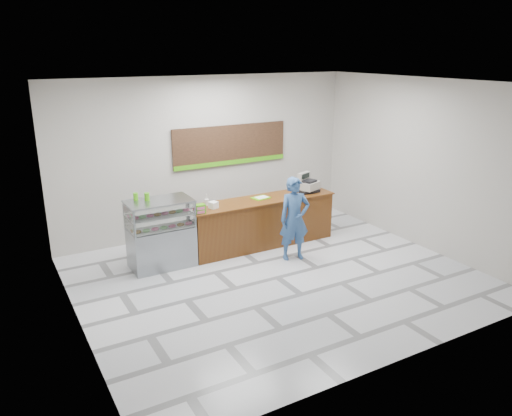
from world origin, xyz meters
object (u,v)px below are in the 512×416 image
cash_register (307,185)px  sales_counter (261,222)px  display_case (161,233)px  serving_tray (261,198)px  customer (294,219)px

cash_register → sales_counter: bearing=161.1°
sales_counter → display_case: bearing=-180.0°
serving_tray → customer: bearing=-88.3°
sales_counter → cash_register: cash_register is taller
cash_register → serving_tray: size_ratio=1.42×
display_case → cash_register: cash_register is taller
sales_counter → customer: size_ratio=1.95×
sales_counter → customer: 1.01m
display_case → cash_register: (3.39, 0.03, 0.50)m
cash_register → serving_tray: 1.16m
sales_counter → customer: bearing=-77.4°
display_case → customer: customer is taller
customer → display_case: bearing=172.7°
sales_counter → customer: (0.21, -0.94, 0.32)m
display_case → serving_tray: size_ratio=3.36×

